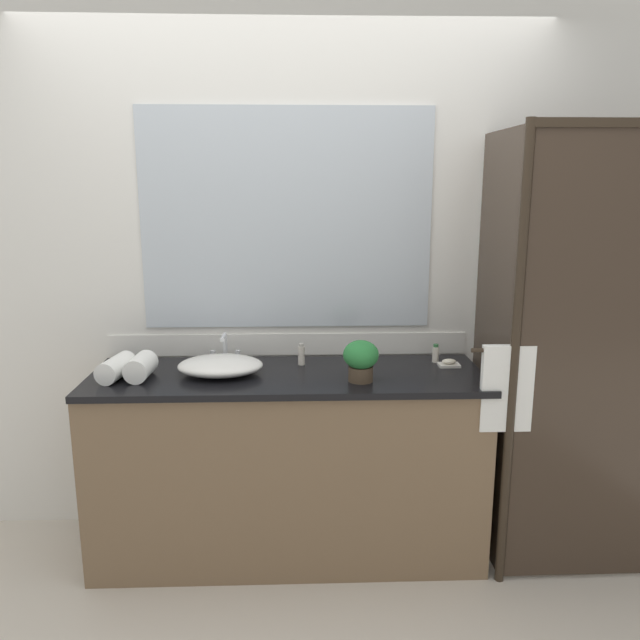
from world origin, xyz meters
The scene contains 12 objects.
ground_plane centered at (0.00, 0.00, 0.00)m, with size 8.00×8.00×0.00m, color beige.
wall_back_with_mirror centered at (0.00, 0.34, 1.31)m, with size 4.40×0.06×2.60m.
vanity_cabinet centered at (0.00, 0.01, 0.45)m, with size 1.80×0.58×0.90m.
shower_enclosure centered at (1.27, -0.19, 1.02)m, with size 1.20×0.59×2.00m.
sink_basin centered at (-0.30, 0.00, 0.94)m, with size 0.39×0.29×0.08m, color white.
faucet centered at (-0.30, 0.19, 0.95)m, with size 0.17×0.13×0.15m.
potted_plant centered at (0.32, -0.12, 1.00)m, with size 0.16×0.16×0.18m.
soap_dish centered at (0.77, 0.09, 0.91)m, with size 0.10×0.07×0.04m.
amenity_bottle_lotion centered at (0.07, 0.14, 0.95)m, with size 0.03×0.03×0.10m.
amenity_bottle_body_wash centered at (0.72, 0.16, 0.94)m, with size 0.03×0.03×0.09m.
rolled_towel_near_edge centered at (-0.76, -0.05, 0.95)m, with size 0.10×0.10×0.22m, color white.
rolled_towel_middle centered at (-0.65, -0.05, 0.95)m, with size 0.11×0.11×0.19m, color white.
Camera 1 is at (0.05, -2.73, 1.75)m, focal length 34.87 mm.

